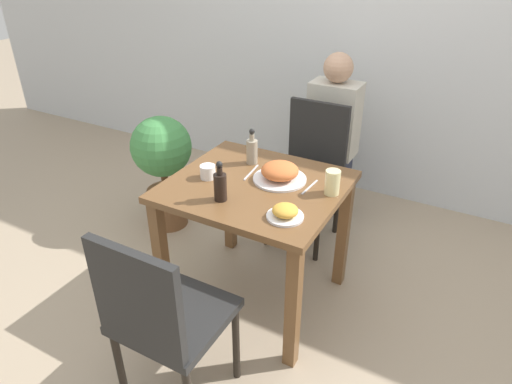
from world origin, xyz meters
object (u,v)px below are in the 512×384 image
Objects in this scene: sauce_bottle at (220,185)px; potted_plant_left at (163,161)px; chair_near at (161,316)px; side_plate at (285,212)px; person_figure at (332,136)px; chair_far at (310,165)px; condiment_bottle at (252,150)px; juice_glass at (332,182)px; food_plate at (280,173)px; drink_cup at (208,172)px.

potted_plant_left is at bearing 145.52° from sauce_bottle.
chair_near reaches higher than side_plate.
chair_near is 0.79× the size of person_figure.
side_plate is at bearing -74.26° from chair_far.
chair_far is at bearing 76.15° from condiment_bottle.
person_figure is at bearing 40.04° from potted_plant_left.
juice_glass is 0.54m from sauce_bottle.
food_plate is 1.64× the size of side_plate.
potted_plant_left is (-0.67, 0.43, -0.27)m from drink_cup.
drink_cup is 0.24m from sauce_bottle.
food_plate is 0.25m from condiment_bottle.
sauce_bottle is at bearing -34.48° from potted_plant_left.
person_figure reaches higher than chair_near.
food_plate reaches higher than drink_cup.
side_plate is 0.14× the size of person_figure.
person_figure reaches higher than juice_glass.
chair_far is (-0.01, 1.53, 0.00)m from chair_near.
juice_glass is (0.37, -0.65, 0.27)m from chair_far.
potted_plant_left is (-0.85, 0.58, -0.32)m from sauce_bottle.
drink_cup is 0.39× the size of sauce_bottle.
person_figure is (0.07, 1.36, -0.23)m from sauce_bottle.
condiment_bottle is at bearing 133.93° from side_plate.
juice_glass is at bearing 13.89° from drink_cup.
chair_near reaches higher than food_plate.
sauce_bottle is at bearing -81.37° from condiment_bottle.
food_plate is 0.28m from juice_glass.
person_figure is at bearing 109.54° from juice_glass.
chair_near is at bearing -113.58° from side_plate.
food_plate is 3.46× the size of drink_cup.
side_plate is 0.34m from sauce_bottle.
food_plate is at bearing -82.07° from chair_far.
chair_near is at bearing -51.25° from potted_plant_left.
condiment_bottle is 0.86m from potted_plant_left.
condiment_bottle is 0.17× the size of person_figure.
side_plate is at bearing -60.00° from food_plate.
side_plate is at bearing -108.95° from juice_glass.
person_figure reaches higher than drink_cup.
chair_far is 11.58× the size of drink_cup.
food_plate is at bearing 63.31° from sauce_bottle.
potted_plant_left is at bearing -158.06° from chair_far.
side_plate is 2.12× the size of drink_cup.
drink_cup is at bearing -101.60° from person_figure.
potted_plant_left is at bearing 164.97° from food_plate.
drink_cup is 0.84m from potted_plant_left.
food_plate is at bearing -25.57° from condiment_bottle.
sauce_bottle reaches higher than potted_plant_left.
juice_glass is (0.62, 0.15, 0.03)m from drink_cup.
person_figure is (-0.37, 1.05, -0.22)m from juice_glass.
chair_far reaches higher than side_plate.
condiment_bottle is (0.11, 0.26, 0.04)m from drink_cup.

